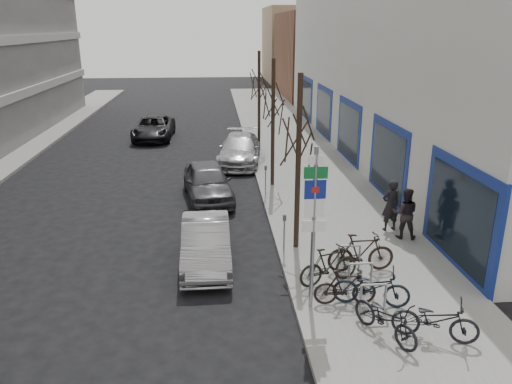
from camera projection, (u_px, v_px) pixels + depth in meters
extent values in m
plane|color=black|center=(214.00, 315.00, 12.23)|extent=(120.00, 120.00, 0.00)
cube|color=slate|center=(315.00, 185.00, 22.02)|extent=(5.00, 70.00, 0.15)
cube|color=brown|center=(342.00, 55.00, 49.80)|extent=(12.00, 14.00, 8.00)
cube|color=#937A5B|center=(317.00, 44.00, 63.86)|extent=(13.00, 12.00, 9.00)
cylinder|color=gray|center=(313.00, 233.00, 11.76)|extent=(0.10, 0.10, 4.20)
cube|color=white|center=(316.00, 160.00, 11.16)|extent=(0.35, 0.03, 0.22)
cube|color=#0C5926|center=(316.00, 173.00, 11.25)|extent=(0.55, 0.03, 0.28)
cube|color=navy|center=(315.00, 190.00, 11.38)|extent=(0.50, 0.03, 0.45)
cube|color=maroon|center=(315.00, 190.00, 11.37)|extent=(0.18, 0.02, 0.14)
cube|color=white|center=(314.00, 208.00, 11.52)|extent=(0.45, 0.03, 0.45)
cube|color=white|center=(314.00, 226.00, 11.66)|extent=(0.55, 0.03, 0.28)
cylinder|color=gray|center=(360.00, 300.00, 11.86)|extent=(0.06, 0.06, 0.80)
cylinder|color=gray|center=(385.00, 299.00, 11.91)|extent=(0.06, 0.06, 0.80)
cylinder|color=gray|center=(374.00, 285.00, 11.76)|extent=(0.60, 0.06, 0.06)
cylinder|color=gray|center=(348.00, 278.00, 12.90)|extent=(0.06, 0.06, 0.80)
cylinder|color=gray|center=(371.00, 277.00, 12.95)|extent=(0.06, 0.06, 0.80)
cylinder|color=gray|center=(361.00, 264.00, 12.80)|extent=(0.60, 0.06, 0.06)
cylinder|color=gray|center=(338.00, 259.00, 13.94)|extent=(0.06, 0.06, 0.80)
cylinder|color=gray|center=(359.00, 258.00, 13.99)|extent=(0.06, 0.06, 0.80)
cylinder|color=gray|center=(350.00, 246.00, 13.84)|extent=(0.60, 0.06, 0.06)
cylinder|color=black|center=(298.00, 167.00, 14.87)|extent=(0.16, 0.16, 5.50)
cylinder|color=black|center=(273.00, 126.00, 21.02)|extent=(0.16, 0.16, 5.50)
cylinder|color=black|center=(259.00, 103.00, 27.16)|extent=(0.16, 0.16, 5.50)
cylinder|color=gray|center=(284.00, 237.00, 15.01)|extent=(0.05, 0.05, 1.10)
cube|color=#3F3F44|center=(285.00, 218.00, 14.81)|extent=(0.10, 0.08, 0.18)
cylinder|color=gray|center=(266.00, 183.00, 20.21)|extent=(0.05, 0.05, 1.10)
cube|color=#3F3F44|center=(266.00, 168.00, 20.01)|extent=(0.10, 0.08, 0.18)
cylinder|color=gray|center=(255.00, 151.00, 25.41)|extent=(0.05, 0.05, 1.10)
cube|color=#3F3F44|center=(255.00, 139.00, 25.21)|extent=(0.10, 0.08, 0.18)
imported|color=black|center=(386.00, 315.00, 10.98)|extent=(1.36, 1.85, 1.11)
imported|color=black|center=(345.00, 287.00, 12.30)|extent=(1.60, 0.54, 0.96)
imported|color=black|center=(372.00, 284.00, 12.24)|extent=(1.97, 1.06, 1.15)
imported|color=black|center=(329.00, 265.00, 13.29)|extent=(1.87, 1.10, 1.09)
imported|color=black|center=(436.00, 316.00, 10.89)|extent=(1.94, 1.20, 1.14)
imported|color=black|center=(361.00, 252.00, 13.95)|extent=(1.94, 0.62, 1.17)
imported|color=#939297|center=(206.00, 243.00, 14.72)|extent=(1.46, 4.03, 1.32)
imported|color=#444449|center=(207.00, 182.00, 20.21)|extent=(2.32, 4.58, 1.49)
imported|color=#A4A4A9|center=(240.00, 150.00, 25.53)|extent=(2.67, 5.24, 1.46)
imported|color=black|center=(154.00, 128.00, 31.16)|extent=(2.42, 5.04, 1.38)
imported|color=black|center=(391.00, 205.00, 16.71)|extent=(0.72, 0.55, 1.77)
imported|color=black|center=(405.00, 213.00, 16.10)|extent=(0.73, 0.59, 1.72)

